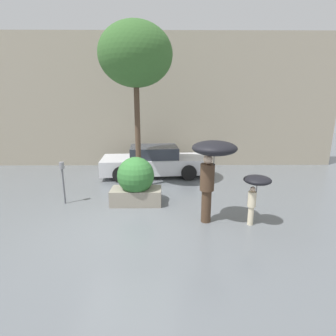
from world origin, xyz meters
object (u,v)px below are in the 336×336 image
Objects in this scene: person_adult at (212,159)px; person_child at (256,186)px; street_tree at (136,56)px; parked_car_near at (154,162)px; planter_box at (136,181)px; parking_meter at (62,174)px.

person_adult is 1.64× the size of person_child.
person_adult is 0.38× the size of street_tree.
person_adult is at bearing -165.24° from parked_car_near.
person_child is (3.05, -1.47, 0.33)m from planter_box.
person_adult is 4.94m from parked_car_near.
person_adult is (2.00, -1.31, 0.96)m from planter_box.
person_adult is 1.63× the size of parking_meter.
planter_box is 0.71× the size of person_adult.
parked_car_near is at bearing 82.97° from planter_box.
planter_box is 2.17m from parking_meter.
planter_box reaches higher than parking_meter.
planter_box is 2.58m from person_adult.
planter_box is 3.40m from person_child.
parking_meter is (-4.16, 1.35, -0.74)m from person_adult.
person_adult reaches higher than planter_box.
person_adult is at bearing -54.56° from street_tree.
parked_car_near is (-2.66, 4.70, -0.46)m from person_child.
planter_box is 1.17× the size of person_child.
planter_box is 0.27× the size of street_tree.
street_tree is at bearing 37.16° from parking_meter.
person_adult reaches higher than person_child.
parking_meter is at bearing -142.84° from street_tree.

